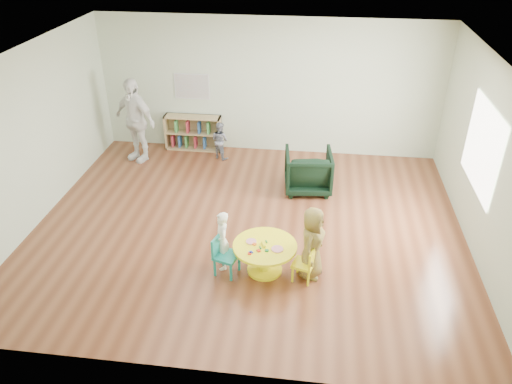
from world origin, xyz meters
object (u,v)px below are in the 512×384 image
kid_chair_right (306,263)px  adult_caretaker (135,120)px  kid_chair_left (224,254)px  child_left (222,241)px  bookshelf (193,133)px  armchair (308,171)px  toddler (220,140)px  activity_table (265,253)px  child_right (312,243)px

kid_chair_right → adult_caretaker: 5.03m
kid_chair_left → child_left: bearing=-142.4°
kid_chair_right → child_left: 1.24m
kid_chair_right → bookshelf: size_ratio=0.45×
armchair → toddler: size_ratio=1.08×
kid_chair_left → kid_chair_right: bearing=106.5°
activity_table → toddler: size_ratio=1.16×
child_left → kid_chair_right: bearing=63.5°
activity_table → adult_caretaker: bearing=132.3°
activity_table → armchair: 2.53m
bookshelf → armchair: (2.53, -1.50, 0.02)m
kid_chair_left → child_left: 0.19m
kid_chair_left → child_right: bearing=112.4°
activity_table → kid_chair_right: 0.61m
kid_chair_left → child_right: size_ratio=0.55×
child_left → child_right: child_right is taller
kid_chair_right → kid_chair_left: bearing=104.3°
kid_chair_left → toddler: (-0.77, 3.70, 0.07)m
child_left → adult_caretaker: 4.10m
bookshelf → child_right: size_ratio=1.09×
kid_chair_left → bookshelf: (-1.44, 4.08, 0.04)m
adult_caretaker → activity_table: bearing=-22.1°
kid_chair_right → adult_caretaker: size_ratio=0.31×
kid_chair_left → bookshelf: bearing=-143.2°
kid_chair_right → child_right: bearing=-11.6°
child_right → adult_caretaker: size_ratio=0.64×
kid_chair_left → kid_chair_right: kid_chair_left is taller
kid_chair_right → armchair: (-0.08, 2.60, 0.10)m
activity_table → armchair: (0.52, 2.48, 0.07)m
kid_chair_left → adult_caretaker: size_ratio=0.35×
armchair → child_left: (-1.14, -2.45, 0.07)m
child_left → toddler: size_ratio=1.16×
armchair → child_right: 2.48m
kid_chair_left → kid_chair_right: (1.17, -0.02, -0.04)m
bookshelf → armchair: size_ratio=1.40×
armchair → child_right: bearing=87.2°
child_left → child_right: bearing=69.5°
kid_chair_left → armchair: (1.10, 2.58, 0.06)m
armchair → kid_chair_right: bearing=85.6°
child_left → bookshelf: bearing=179.7°
child_left → kid_chair_left: bearing=0.5°
kid_chair_right → child_right: 0.30m
kid_chair_left → armchair: armchair is taller
activity_table → kid_chair_left: (-0.58, -0.10, 0.01)m
activity_table → child_right: 0.70m
adult_caretaker → bookshelf: bearing=58.6°
child_right → kid_chair_left: bearing=108.2°
kid_chair_right → child_left: (-1.22, 0.15, 0.17)m
adult_caretaker → child_left: bearing=-28.3°
activity_table → adult_caretaker: adult_caretaker is taller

